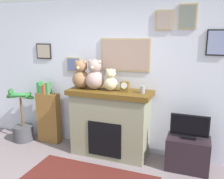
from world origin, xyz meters
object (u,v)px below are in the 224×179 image
(mantel_clock, at_px, (125,87))
(teddy_bear_tan, at_px, (81,76))
(fireplace, at_px, (110,122))
(tv_stand, at_px, (188,153))
(bookshelf, at_px, (48,116))
(teddy_bear_cream, at_px, (111,81))
(television, at_px, (190,127))
(potted_plant, at_px, (22,123))
(teddy_bear_brown, at_px, (95,76))
(candle_jar, at_px, (143,89))

(mantel_clock, relative_size, teddy_bear_tan, 0.35)
(fireplace, distance_m, tv_stand, 1.32)
(bookshelf, xyz_separation_m, teddy_bear_cream, (1.29, -0.08, 0.77))
(teddy_bear_tan, relative_size, teddy_bear_cream, 1.33)
(television, xyz_separation_m, teddy_bear_cream, (-1.26, 0.02, 0.61))
(potted_plant, height_order, tv_stand, potted_plant)
(fireplace, distance_m, mantel_clock, 0.69)
(tv_stand, distance_m, teddy_bear_cream, 1.63)
(tv_stand, bearing_deg, teddy_bear_brown, 179.13)
(bookshelf, distance_m, teddy_bear_brown, 1.32)
(mantel_clock, distance_m, teddy_bear_cream, 0.25)
(potted_plant, bearing_deg, tv_stand, 0.67)
(fireplace, bearing_deg, bookshelf, 177.37)
(potted_plant, height_order, teddy_bear_brown, teddy_bear_brown)
(fireplace, bearing_deg, mantel_clock, -4.28)
(television, distance_m, teddy_bear_brown, 1.68)
(bookshelf, height_order, teddy_bear_cream, teddy_bear_cream)
(potted_plant, bearing_deg, mantel_clock, 1.64)
(teddy_bear_brown, distance_m, teddy_bear_cream, 0.29)
(potted_plant, distance_m, teddy_bear_tan, 1.62)
(potted_plant, xyz_separation_m, teddy_bear_brown, (1.52, 0.06, 1.01))
(candle_jar, distance_m, teddy_bear_tan, 1.07)
(teddy_bear_cream, bearing_deg, candle_jar, 0.05)
(tv_stand, distance_m, candle_jar, 1.19)
(mantel_clock, bearing_deg, candle_jar, 0.31)
(candle_jar, height_order, mantel_clock, mantel_clock)
(television, bearing_deg, potted_plant, -179.35)
(television, bearing_deg, fireplace, 178.07)
(fireplace, relative_size, mantel_clock, 8.41)
(mantel_clock, bearing_deg, teddy_bear_cream, 179.73)
(fireplace, bearing_deg, candle_jar, -1.85)
(candle_jar, relative_size, teddy_bear_cream, 0.33)
(fireplace, xyz_separation_m, teddy_bear_brown, (-0.26, -0.02, 0.78))
(tv_stand, distance_m, teddy_bear_brown, 1.89)
(teddy_bear_tan, distance_m, teddy_bear_brown, 0.26)
(tv_stand, xyz_separation_m, teddy_bear_brown, (-1.54, 0.02, 1.10))
(fireplace, relative_size, teddy_bear_tan, 2.91)
(bookshelf, bearing_deg, tv_stand, -2.24)
(candle_jar, distance_m, mantel_clock, 0.29)
(fireplace, xyz_separation_m, teddy_bear_tan, (-0.52, -0.02, 0.77))
(television, distance_m, candle_jar, 0.89)
(fireplace, bearing_deg, teddy_bear_brown, -175.97)
(potted_plant, relative_size, candle_jar, 8.82)
(teddy_bear_tan, distance_m, teddy_bear_cream, 0.54)
(fireplace, distance_m, teddy_bear_cream, 0.72)
(fireplace, distance_m, candle_jar, 0.83)
(tv_stand, xyz_separation_m, teddy_bear_cream, (-1.26, 0.02, 1.04))
(bookshelf, relative_size, teddy_bear_tan, 2.46)
(television, relative_size, candle_jar, 4.77)
(teddy_bear_cream, bearing_deg, bookshelf, 176.61)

